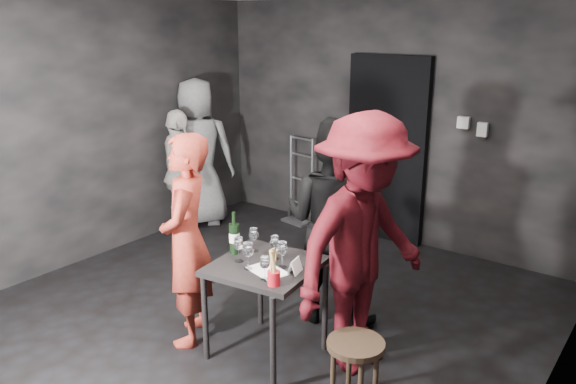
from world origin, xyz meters
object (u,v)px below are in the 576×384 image
Objects in this scene: man_maroon at (364,213)px; tasting_table at (266,276)px; hand_truck at (300,206)px; bystander_grey at (197,138)px; wine_bottle at (234,237)px; stool at (355,354)px; bystander_cream at (180,175)px; woman_black at (332,206)px; breadstick_cup at (274,268)px; server_red at (186,229)px.

tasting_table is at bearing 129.41° from man_maroon.
bystander_grey is (-0.96, -0.81, 0.89)m from hand_truck.
wine_bottle is at bearing 120.40° from man_maroon.
stool is 0.31× the size of bystander_cream.
woman_black reaches higher than bystander_cream.
woman_black is (1.61, -1.81, 0.80)m from hand_truck.
breadstick_cup is (0.19, -1.01, -0.13)m from woman_black.
woman_black is 2.49m from bystander_cream.
bystander_cream is at bearing 147.10° from wine_bottle.
wine_bottle is at bearing 179.46° from bystander_cream.
stool is 1.26m from wine_bottle.
server_red is 0.79× the size of man_maroon.
hand_truck reaches higher than stool.
hand_truck reaches higher than tasting_table.
bystander_grey reaches higher than bystander_cream.
bystander_cream is at bearing 155.57° from stool.
wine_bottle is (-0.38, -0.77, -0.12)m from woman_black.
woman_black is at bearing 62.23° from man_maroon.
man_maroon is at bearing 18.23° from wine_bottle.
hand_truck is 3.28m from man_maroon.
hand_truck is 1.60m from bystander_cream.
woman_black is 0.74m from man_maroon.
hand_truck is at bearing 131.27° from stool.
wine_bottle is at bearing 173.52° from stool.
bystander_cream is (-3.18, 1.44, 0.37)m from stool.
hand_truck is 0.54× the size of woman_black.
wine_bottle reaches higher than tasting_table.
hand_truck is 3.95× the size of breadstick_cup.
breadstick_cup is (0.26, -0.23, 0.22)m from tasting_table.
tasting_table is 0.89m from stool.
breadstick_cup reaches higher than stool.
woman_black is 0.85× the size of man_maroon.
hand_truck is at bearing 177.60° from bystander_grey.
man_maroon is at bearing -37.73° from hand_truck.
wine_bottle is (1.23, -2.58, 0.67)m from hand_truck.
bystander_cream is (-1.71, 1.50, -0.17)m from server_red.
bystander_cream is at bearing 149.04° from breadstick_cup.
server_red is 5.64× the size of wine_bottle.
hand_truck is 0.58× the size of server_red.
bystander_cream reaches higher than stool.
stool is 0.20× the size of man_maroon.
tasting_table is at bearing -50.60° from hand_truck.
woman_black is (0.07, 0.78, 0.35)m from tasting_table.
bystander_cream is at bearing -18.90° from woman_black.
wine_bottle is (-0.31, 0.01, 0.22)m from tasting_table.
tasting_table is 2.74× the size of breadstick_cup.
hand_truck is at bearing 55.74° from man_maroon.
server_red is at bearing -150.01° from wine_bottle.
hand_truck is at bearing 164.41° from server_red.
server_red is 6.78× the size of breadstick_cup.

